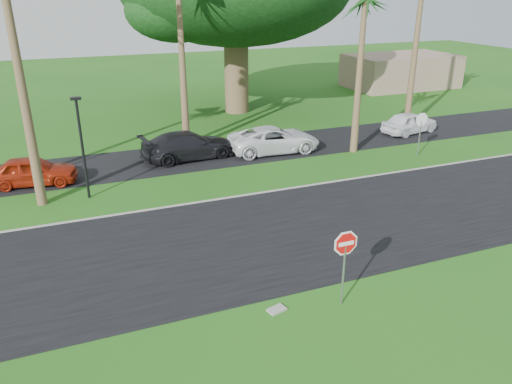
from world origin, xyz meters
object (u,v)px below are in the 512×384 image
at_px(car_dark, 188,146).
at_px(car_minivan, 274,140).
at_px(stop_sign_far, 421,125).
at_px(car_pickup, 410,123).
at_px(car_red, 32,171).
at_px(stop_sign_near, 345,253).

distance_m(car_dark, car_minivan, 4.99).
distance_m(stop_sign_far, car_pickup, 4.88).
xyz_separation_m(stop_sign_far, car_red, (-20.36, 3.13, -1.07)).
bearing_deg(car_red, car_minivan, -78.57).
bearing_deg(car_minivan, car_red, 95.71).
relative_size(car_minivan, car_pickup, 1.29).
height_order(car_red, car_pickup, car_red).
xyz_separation_m(stop_sign_far, car_dark, (-12.34, 4.24, -1.01)).
bearing_deg(car_red, stop_sign_near, -138.62).
height_order(stop_sign_near, stop_sign_far, same).
height_order(stop_sign_far, car_pickup, stop_sign_far).
bearing_deg(stop_sign_near, car_dark, 93.14).
bearing_deg(stop_sign_far, car_pickup, -121.53).
height_order(car_minivan, car_pickup, car_minivan).
bearing_deg(car_pickup, car_minivan, 80.75).
distance_m(stop_sign_near, car_dark, 15.29).
bearing_deg(stop_sign_far, stop_sign_near, 43.73).
distance_m(stop_sign_near, car_pickup, 20.58).
height_order(car_dark, car_pickup, car_dark).
distance_m(car_red, car_pickup, 22.86).
relative_size(stop_sign_far, car_red, 0.63).
height_order(car_red, car_minivan, car_minivan).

